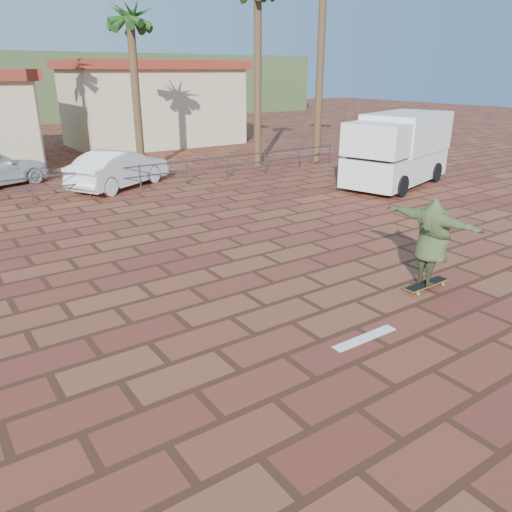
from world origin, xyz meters
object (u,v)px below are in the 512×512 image
Objects in this scene: campervan at (398,148)px; car_white at (119,169)px; longboard at (426,284)px; skateboarder at (432,242)px.

car_white is (-9.49, 5.99, -0.74)m from campervan.
skateboarder is (-0.00, 0.00, 0.96)m from longboard.
longboard is at bearing -152.02° from campervan.
skateboarder is at bearing 172.18° from longboard.
skateboarder is 13.57m from car_white.
campervan is 11.25m from car_white.
longboard is 10.79m from campervan.
campervan is (7.68, 7.46, 1.39)m from longboard.
car_white is (-1.81, 13.45, -0.32)m from skateboarder.
skateboarder reaches higher than longboard.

